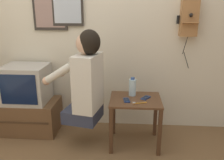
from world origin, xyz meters
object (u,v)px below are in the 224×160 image
at_px(person, 86,79).
at_px(framed_picture, 50,9).
at_px(television, 26,84).
at_px(cell_phone_spare, 146,98).
at_px(wall_phone_antique, 189,17).
at_px(water_bottle, 132,87).
at_px(toothbrush, 139,103).
at_px(cell_phone_held, 127,100).

xyz_separation_m(person, framed_picture, (-0.50, 0.51, 0.69)).
relative_size(television, cell_phone_spare, 3.71).
xyz_separation_m(person, wall_phone_antique, (1.11, 0.46, 0.61)).
xyz_separation_m(person, cell_phone_spare, (0.64, 0.08, -0.23)).
relative_size(water_bottle, toothbrush, 1.40).
height_order(person, water_bottle, person).
relative_size(cell_phone_held, water_bottle, 0.64).
bearing_deg(toothbrush, framed_picture, 43.62).
xyz_separation_m(television, framed_picture, (0.28, 0.24, 0.85)).
xyz_separation_m(television, toothbrush, (1.33, -0.35, -0.06)).
relative_size(cell_phone_held, cell_phone_spare, 0.96).
bearing_deg(water_bottle, television, 175.03).
distance_m(wall_phone_antique, toothbrush, 1.14).
bearing_deg(framed_picture, television, -138.82).
xyz_separation_m(wall_phone_antique, cell_phone_spare, (-0.48, -0.39, -0.83)).
height_order(wall_phone_antique, cell_phone_held, wall_phone_antique).
height_order(cell_phone_spare, water_bottle, water_bottle).
relative_size(person, television, 1.94).
bearing_deg(wall_phone_antique, television, -174.02).
xyz_separation_m(cell_phone_held, toothbrush, (0.12, -0.07, 0.00)).
xyz_separation_m(wall_phone_antique, cell_phone_held, (-0.68, -0.47, -0.83)).
bearing_deg(cell_phone_spare, water_bottle, -177.01).
relative_size(framed_picture, water_bottle, 2.35).
bearing_deg(person, toothbrush, -86.09).
relative_size(person, toothbrush, 6.66).
bearing_deg(toothbrush, cell_phone_spare, -44.57).
bearing_deg(person, framed_picture, 56.43).
xyz_separation_m(cell_phone_spare, toothbrush, (-0.08, -0.16, 0.00)).
distance_m(wall_phone_antique, framed_picture, 1.61).
bearing_deg(wall_phone_antique, framed_picture, 178.44).
height_order(framed_picture, cell_phone_held, framed_picture).
bearing_deg(television, toothbrush, -14.65).
xyz_separation_m(water_bottle, toothbrush, (0.06, -0.24, -0.09)).
xyz_separation_m(television, wall_phone_antique, (1.88, 0.20, 0.77)).
xyz_separation_m(wall_phone_antique, water_bottle, (-0.62, -0.31, -0.74)).
distance_m(television, framed_picture, 0.93).
bearing_deg(toothbrush, cell_phone_held, 42.31).
bearing_deg(wall_phone_antique, person, -157.33).
distance_m(framed_picture, water_bottle, 1.33).
bearing_deg(cell_phone_spare, wall_phone_antique, 71.87).
bearing_deg(television, wall_phone_antique, 5.98).
bearing_deg(television, water_bottle, -4.97).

